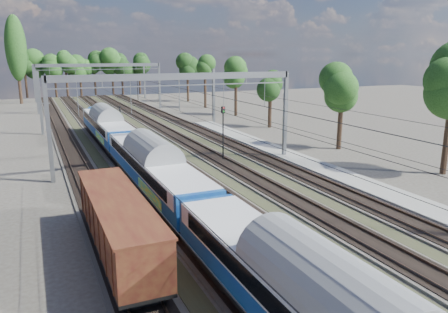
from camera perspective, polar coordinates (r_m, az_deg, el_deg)
name	(u,v)px	position (r m, az deg, el deg)	size (l,w,h in m)	color
track_bed	(144,140)	(56.24, -10.47, 2.13)	(21.00, 130.00, 0.34)	#47423A
platform	(350,179)	(39.32, 16.10, -2.86)	(3.00, 70.00, 0.30)	gray
catenary	(131,86)	(62.95, -12.09, 9.01)	(25.65, 130.00, 9.00)	gray
tree_belt	(116,67)	(107.53, -13.90, 11.32)	(38.32, 101.09, 12.02)	black
poplar	(16,49)	(106.79, -25.54, 12.60)	(4.40, 4.40, 19.04)	black
emu_train	(154,163)	(33.55, -9.13, -0.80)	(3.09, 65.36, 4.52)	black
freight_boxcar	(118,223)	(24.03, -13.67, -8.39)	(2.62, 12.64, 3.26)	black
worker	(120,111)	(80.89, -13.43, 5.81)	(0.57, 0.38, 1.57)	black
signal_near	(223,127)	(44.16, -0.12, 3.91)	(0.39, 0.35, 5.61)	black
signal_far	(137,85)	(105.93, -11.24, 9.13)	(0.40, 0.36, 5.73)	black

